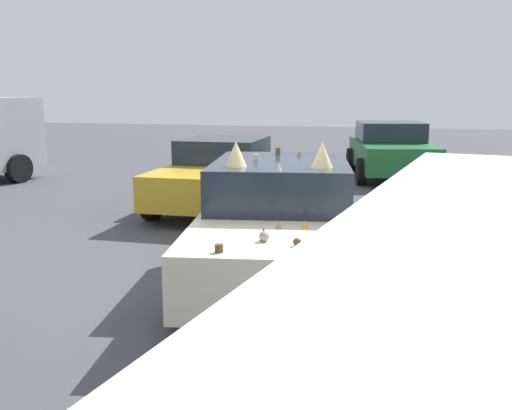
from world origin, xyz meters
name	(u,v)px	position (x,y,z in m)	size (l,w,h in m)	color
ground_plane	(279,276)	(0.00, 0.00, 0.00)	(60.00, 60.00, 0.00)	#47474C
art_car_decorated	(280,219)	(0.04, 0.01, 0.72)	(4.75, 2.52, 1.72)	beige
parked_sedan_behind_right	(391,150)	(8.80, -1.26, 0.73)	(4.17, 2.58, 1.46)	#1E602D
parked_sedan_near_left	(220,173)	(3.92, 1.99, 0.68)	(4.05, 1.95, 1.35)	gold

